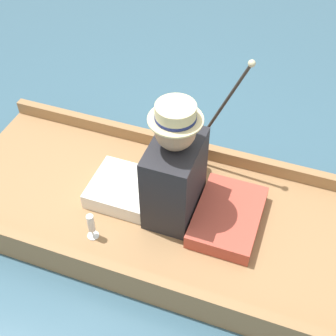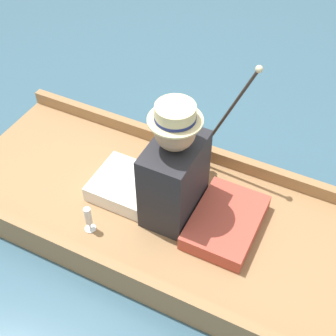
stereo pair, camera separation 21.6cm
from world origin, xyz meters
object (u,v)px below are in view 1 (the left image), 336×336
walking_cane (221,108)px  teddy_bear (184,148)px  seated_person (165,173)px  wine_glass (91,225)px

walking_cane → teddy_bear: bearing=115.8°
teddy_bear → walking_cane: size_ratio=0.48×
seated_person → wine_glass: (-0.36, 0.33, -0.20)m
seated_person → walking_cane: bearing=-28.3°
seated_person → wine_glass: bearing=133.8°
seated_person → teddy_bear: (0.36, -0.00, -0.11)m
seated_person → walking_cane: size_ratio=0.93×
wine_glass → teddy_bear: bearing=-24.5°
teddy_bear → wine_glass: 0.80m
teddy_bear → walking_cane: walking_cane is taller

